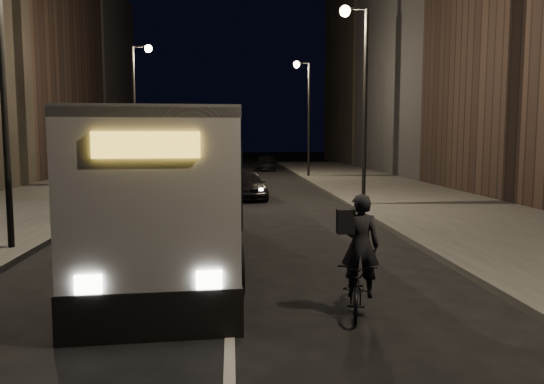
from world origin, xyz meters
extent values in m
plane|color=black|center=(0.00, 0.00, 0.00)|extent=(180.00, 180.00, 0.00)
cube|color=#353532|center=(8.50, 14.00, 0.08)|extent=(7.00, 70.00, 0.16)
cube|color=#353532|center=(-8.50, 14.00, 0.08)|extent=(7.00, 70.00, 0.16)
cube|color=black|center=(16.00, 27.50, 10.50)|extent=(8.00, 61.00, 21.00)
cylinder|color=black|center=(5.60, 12.00, 4.16)|extent=(0.16, 0.16, 8.00)
cube|color=black|center=(5.15, 12.00, 8.16)|extent=(0.90, 0.08, 0.08)
sphere|color=#FFD18C|center=(4.70, 12.00, 8.06)|extent=(0.44, 0.44, 0.44)
cylinder|color=black|center=(5.60, 28.00, 4.16)|extent=(0.16, 0.16, 8.00)
cube|color=black|center=(5.15, 28.00, 8.16)|extent=(0.90, 0.08, 0.08)
sphere|color=#FFD18C|center=(4.70, 28.00, 8.06)|extent=(0.44, 0.44, 0.44)
cylinder|color=black|center=(-5.60, 4.00, 4.16)|extent=(0.16, 0.16, 8.00)
cylinder|color=black|center=(-5.60, 22.00, 4.16)|extent=(0.16, 0.16, 8.00)
cube|color=black|center=(-5.15, 22.00, 8.16)|extent=(0.90, 0.08, 0.08)
sphere|color=#FFD18C|center=(-4.70, 22.00, 8.06)|extent=(0.44, 0.44, 0.44)
cube|color=silver|center=(-1.60, 4.08, 1.70)|extent=(3.57, 12.91, 3.40)
cube|color=black|center=(-1.60, 4.08, 2.18)|extent=(3.62, 12.49, 1.22)
cube|color=silver|center=(-1.60, 4.08, 3.35)|extent=(3.59, 12.91, 0.19)
cube|color=gold|center=(-1.14, -2.28, 2.87)|extent=(1.49, 0.23, 0.37)
cylinder|color=black|center=(-2.60, -0.47, 0.53)|extent=(0.45, 1.09, 1.06)
cylinder|color=black|center=(0.05, -0.27, 0.53)|extent=(0.45, 1.09, 1.06)
cylinder|color=black|center=(-3.22, 8.01, 0.53)|extent=(0.45, 1.09, 1.06)
cylinder|color=black|center=(-0.57, 8.21, 0.53)|extent=(0.45, 1.09, 1.06)
imported|color=black|center=(2.14, -1.24, 0.47)|extent=(1.01, 1.89, 0.94)
imported|color=black|center=(2.14, -1.44, 1.21)|extent=(0.70, 0.54, 1.72)
imported|color=black|center=(0.80, 15.46, 0.68)|extent=(2.00, 4.12, 1.36)
imported|color=#38383A|center=(-1.01, 25.62, 0.71)|extent=(1.61, 4.37, 1.43)
imported|color=black|center=(3.12, 37.01, 0.64)|extent=(2.16, 4.54, 1.28)
camera|label=1|loc=(0.04, -9.84, 2.99)|focal=35.00mm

